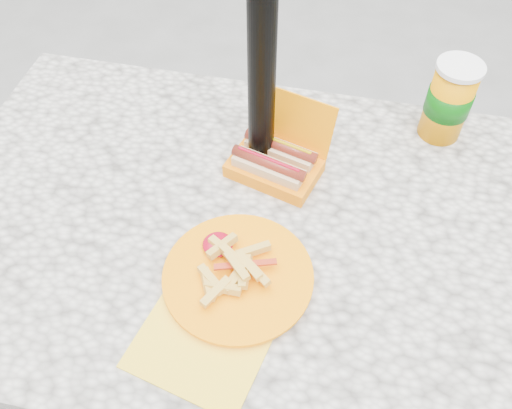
% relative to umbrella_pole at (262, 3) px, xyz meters
% --- Properties ---
extents(ground, '(60.00, 60.00, 0.00)m').
position_rel_umbrella_pole_xyz_m(ground, '(0.00, -0.16, -1.10)').
color(ground, slate).
extents(picnic_table, '(1.20, 0.80, 0.75)m').
position_rel_umbrella_pole_xyz_m(picnic_table, '(0.00, -0.16, -0.46)').
color(picnic_table, beige).
rests_on(picnic_table, ground).
extents(umbrella_pole, '(0.05, 0.05, 2.20)m').
position_rel_umbrella_pole_xyz_m(umbrella_pole, '(0.00, 0.00, 0.00)').
color(umbrella_pole, black).
rests_on(umbrella_pole, ground).
extents(hotdog_box, '(0.21, 0.19, 0.14)m').
position_rel_umbrella_pole_xyz_m(hotdog_box, '(0.03, -0.02, -0.32)').
color(hotdog_box, '#FF8900').
rests_on(hotdog_box, picnic_table).
extents(fries_plate, '(0.28, 0.36, 0.05)m').
position_rel_umbrella_pole_xyz_m(fries_plate, '(0.02, -0.29, -0.34)').
color(fries_plate, yellow).
rests_on(fries_plate, picnic_table).
extents(soda_cup, '(0.09, 0.09, 0.17)m').
position_rel_umbrella_pole_xyz_m(soda_cup, '(0.35, 0.16, -0.26)').
color(soda_cup, orange).
rests_on(soda_cup, picnic_table).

